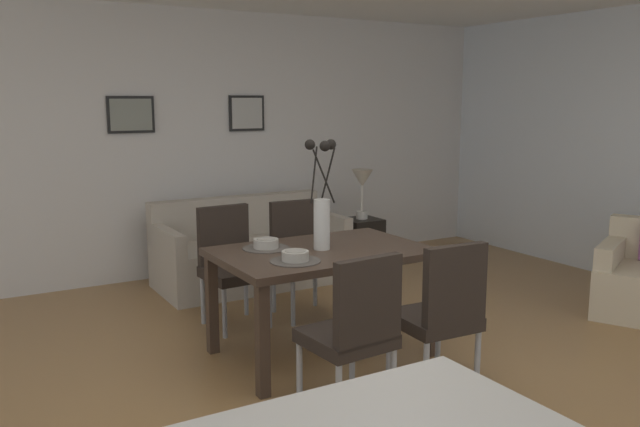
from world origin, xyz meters
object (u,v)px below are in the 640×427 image
(dining_chair_near_left, at_px, (355,326))
(dining_chair_near_right, at_px, (230,260))
(side_table, at_px, (362,243))
(bowl_near_left, at_px, (295,255))
(centerpiece_vase, at_px, (322,208))
(dining_chair_far_left, at_px, (442,309))
(bowl_near_right, at_px, (266,243))
(framed_picture_left, at_px, (131,115))
(sofa, at_px, (250,254))
(dining_table, at_px, (322,262))
(dining_chair_far_right, at_px, (300,252))
(table_lamp, at_px, (362,183))
(framed_picture_center, at_px, (247,113))

(dining_chair_near_left, relative_size, dining_chair_near_right, 1.00)
(side_table, bearing_deg, bowl_near_left, -132.70)
(dining_chair_near_right, distance_m, centerpiece_vase, 1.07)
(dining_chair_near_left, relative_size, dining_chair_far_left, 1.00)
(centerpiece_vase, relative_size, bowl_near_right, 4.32)
(dining_chair_near_left, bearing_deg, side_table, 55.33)
(framed_picture_left, bearing_deg, side_table, -17.61)
(dining_chair_near_left, relative_size, bowl_near_left, 5.41)
(side_table, xyz_separation_m, framed_picture_left, (-2.14, 0.68, 1.33))
(dining_chair_far_left, bearing_deg, dining_chair_near_right, 109.01)
(bowl_near_right, relative_size, side_table, 0.33)
(dining_chair_far_left, height_order, sofa, dining_chair_far_left)
(bowl_near_left, distance_m, bowl_near_right, 0.42)
(sofa, relative_size, side_table, 3.35)
(sofa, bearing_deg, dining_table, -99.52)
(bowl_near_right, xyz_separation_m, side_table, (1.87, 1.61, -0.52))
(dining_chair_far_right, distance_m, side_table, 1.60)
(table_lamp, distance_m, framed_picture_left, 2.35)
(bowl_near_right, distance_m, framed_picture_left, 2.44)
(centerpiece_vase, xyz_separation_m, table_lamp, (1.55, 1.81, -0.13))
(dining_table, xyz_separation_m, framed_picture_center, (0.59, 2.50, 0.94))
(dining_chair_near_right, distance_m, sofa, 1.18)
(dining_table, bearing_deg, dining_chair_far_left, -69.83)
(dining_chair_near_right, bearing_deg, dining_chair_near_left, -90.17)
(dining_chair_far_left, relative_size, side_table, 1.77)
(dining_table, distance_m, dining_chair_near_right, 0.96)
(bowl_near_left, height_order, framed_picture_center, framed_picture_center)
(dining_chair_far_left, height_order, framed_picture_left, framed_picture_left)
(bowl_near_right, bearing_deg, framed_picture_center, 68.48)
(bowl_near_left, bearing_deg, centerpiece_vase, 33.55)
(dining_chair_near_left, distance_m, bowl_near_right, 1.10)
(sofa, relative_size, framed_picture_center, 4.57)
(dining_chair_near_left, height_order, framed_picture_center, framed_picture_center)
(dining_chair_far_right, bearing_deg, table_lamp, 37.62)
(framed_picture_center, bearing_deg, dining_chair_near_left, -104.75)
(dining_chair_far_right, height_order, framed_picture_left, framed_picture_left)
(dining_chair_near_left, xyz_separation_m, dining_chair_far_left, (0.61, -0.01, 0.00))
(dining_chair_far_right, distance_m, sofa, 1.07)
(dining_chair_far_left, bearing_deg, framed_picture_center, 85.41)
(dining_chair_near_right, relative_size, centerpiece_vase, 1.25)
(dining_chair_far_right, distance_m, bowl_near_right, 0.93)
(dining_chair_far_right, bearing_deg, bowl_near_right, -133.76)
(dining_chair_far_left, xyz_separation_m, dining_chair_far_right, (-0.02, 1.71, 0.00))
(dining_chair_near_right, distance_m, table_lamp, 2.09)
(dining_table, height_order, dining_chair_near_right, dining_chair_near_right)
(framed_picture_left, bearing_deg, sofa, -33.79)
(dining_chair_near_right, xyz_separation_m, framed_picture_center, (0.88, 1.60, 1.08))
(framed_picture_left, bearing_deg, framed_picture_center, 0.00)
(dining_table, relative_size, bowl_near_left, 8.24)
(dining_chair_near_right, height_order, table_lamp, table_lamp)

